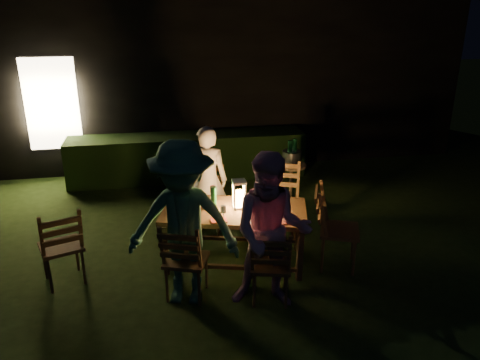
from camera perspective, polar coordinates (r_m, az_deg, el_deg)
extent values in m
plane|color=black|center=(5.39, 2.56, -13.15)|extent=(40.00, 40.00, 0.00)
cube|color=black|center=(10.69, -4.94, 13.18)|extent=(10.00, 4.00, 3.20)
cube|color=#FFE5B2|center=(8.89, -21.96, 8.58)|extent=(0.90, 0.06, 1.60)
cube|color=black|center=(8.52, -6.35, 2.87)|extent=(4.20, 0.70, 0.80)
cube|color=#50321A|center=(5.58, -0.66, -3.86)|extent=(1.86, 1.26, 0.06)
cube|color=#50321A|center=(5.56, -9.06, -8.48)|extent=(0.06, 0.06, 0.62)
cube|color=#50321A|center=(6.16, -7.57, -5.33)|extent=(0.06, 0.06, 0.62)
cube|color=#50321A|center=(5.42, 7.30, -9.18)|extent=(0.06, 0.06, 0.62)
cube|color=#50321A|center=(6.04, 7.06, -5.87)|extent=(0.06, 0.06, 0.62)
cube|color=#50321A|center=(5.09, -6.57, -9.66)|extent=(0.54, 0.53, 0.04)
cube|color=#50321A|center=(4.80, -7.31, -7.95)|extent=(0.45, 0.28, 0.50)
cube|color=#50321A|center=(5.02, 3.75, -10.32)|extent=(0.49, 0.48, 0.04)
cube|color=#50321A|center=(4.73, 3.82, -8.72)|extent=(0.43, 0.23, 0.48)
cube|color=#50321A|center=(6.41, -4.04, -2.89)|extent=(0.52, 0.50, 0.04)
cube|color=#50321A|center=(6.47, -3.86, -0.04)|extent=(0.45, 0.25, 0.50)
cube|color=#50321A|center=(6.33, 4.96, -2.89)|extent=(0.59, 0.58, 0.04)
cube|color=#50321A|center=(6.40, 5.24, 0.24)|extent=(0.49, 0.31, 0.54)
cube|color=#50321A|center=(5.70, 12.04, -6.03)|extent=(0.59, 0.60, 0.04)
cube|color=#50321A|center=(5.57, 10.19, -3.16)|extent=(0.32, 0.49, 0.55)
cube|color=#50321A|center=(5.65, -20.98, -7.59)|extent=(0.56, 0.54, 0.04)
cube|color=#50321A|center=(5.36, -20.99, -5.82)|extent=(0.46, 0.29, 0.52)
imported|color=beige|center=(6.35, -4.02, 0.00)|extent=(0.63, 0.49, 1.51)
imported|color=#BF83A2|center=(4.75, 3.85, -6.40)|extent=(0.95, 0.83, 1.68)
imported|color=#34684F|center=(4.82, -6.95, -5.40)|extent=(1.29, 0.94, 1.79)
cube|color=white|center=(5.60, -0.10, -3.27)|extent=(0.15, 0.15, 0.03)
cube|color=white|center=(5.48, -0.10, -0.21)|extent=(0.16, 0.16, 0.03)
cylinder|color=#FF9E3F|center=(5.56, -0.10, -2.19)|extent=(0.09, 0.09, 0.18)
cylinder|color=white|center=(5.84, -5.85, -2.44)|extent=(0.25, 0.25, 0.01)
cylinder|color=white|center=(5.44, -6.67, -4.26)|extent=(0.25, 0.25, 0.01)
cylinder|color=white|center=(5.74, 4.03, -2.77)|extent=(0.25, 0.25, 0.01)
cylinder|color=white|center=(5.34, 3.95, -4.66)|extent=(0.25, 0.25, 0.01)
cylinder|color=#0F471E|center=(5.54, -3.24, -2.19)|extent=(0.07, 0.07, 0.28)
cube|color=red|center=(5.29, -2.61, -4.91)|extent=(0.18, 0.14, 0.01)
cube|color=red|center=(5.27, 5.02, -5.08)|extent=(0.18, 0.14, 0.01)
cube|color=black|center=(5.39, -7.56, -4.62)|extent=(0.14, 0.07, 0.01)
cylinder|color=#826141|center=(7.39, 6.30, 1.77)|extent=(0.47, 0.47, 0.04)
cylinder|color=#826141|center=(7.50, 6.21, -0.43)|extent=(0.05, 0.05, 0.61)
cylinder|color=#A5A8AD|center=(7.35, 6.34, 2.71)|extent=(0.30, 0.30, 0.22)
cylinder|color=#0F471E|center=(7.29, 6.07, 2.97)|extent=(0.07, 0.07, 0.32)
cylinder|color=#0F471E|center=(7.39, 6.64, 3.20)|extent=(0.07, 0.07, 0.32)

